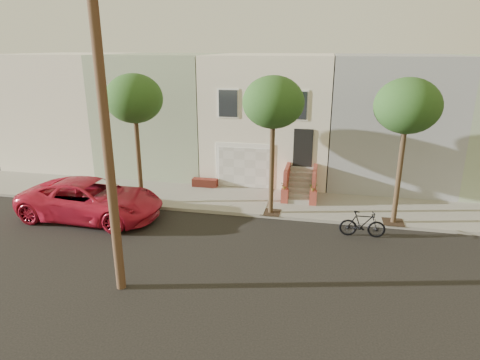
# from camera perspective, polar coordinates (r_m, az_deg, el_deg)

# --- Properties ---
(ground) EXTENTS (90.00, 90.00, 0.00)m
(ground) POSITION_cam_1_polar(r_m,az_deg,el_deg) (16.36, -1.21, -9.79)
(ground) COLOR black
(ground) RESTS_ON ground
(sidewalk) EXTENTS (40.00, 3.70, 0.15)m
(sidewalk) POSITION_cam_1_polar(r_m,az_deg,el_deg) (21.12, 2.07, -2.97)
(sidewalk) COLOR gray
(sidewalk) RESTS_ON ground
(house_row) EXTENTS (33.10, 11.70, 7.00)m
(house_row) POSITION_cam_1_polar(r_m,az_deg,el_deg) (25.81, 4.42, 9.06)
(house_row) COLOR beige
(house_row) RESTS_ON sidewalk
(tree_left) EXTENTS (2.70, 2.57, 6.30)m
(tree_left) POSITION_cam_1_polar(r_m,az_deg,el_deg) (20.18, -14.37, 10.70)
(tree_left) COLOR #2D2116
(tree_left) RESTS_ON sidewalk
(tree_mid) EXTENTS (2.70, 2.57, 6.30)m
(tree_mid) POSITION_cam_1_polar(r_m,az_deg,el_deg) (18.30, 4.60, 10.49)
(tree_mid) COLOR #2D2116
(tree_mid) RESTS_ON sidewalk
(tree_right) EXTENTS (2.70, 2.57, 6.30)m
(tree_right) POSITION_cam_1_polar(r_m,az_deg,el_deg) (18.43, 22.04, 9.31)
(tree_right) COLOR #2D2116
(tree_right) RESTS_ON sidewalk
(pickup_truck) EXTENTS (6.62, 3.22, 1.81)m
(pickup_truck) POSITION_cam_1_polar(r_m,az_deg,el_deg) (20.22, -19.77, -2.53)
(pickup_truck) COLOR red
(pickup_truck) RESTS_ON ground
(motorcycle) EXTENTS (1.90, 0.60, 1.13)m
(motorcycle) POSITION_cam_1_polar(r_m,az_deg,el_deg) (18.05, 16.51, -5.83)
(motorcycle) COLOR black
(motorcycle) RESTS_ON ground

